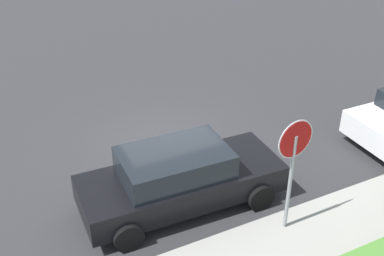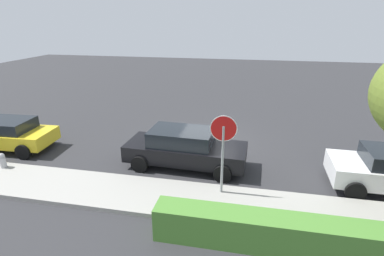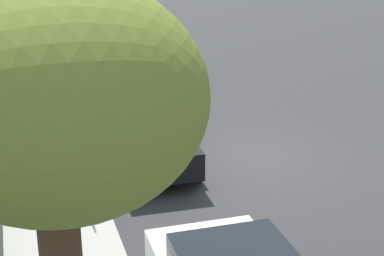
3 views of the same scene
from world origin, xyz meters
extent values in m
plane|color=#2D2D30|center=(0.00, 0.00, 0.00)|extent=(60.00, 60.00, 0.00)
cylinder|color=gray|center=(-1.01, 4.24, 1.21)|extent=(0.08, 0.08, 2.42)
cylinder|color=white|center=(-1.01, 4.24, 2.34)|extent=(0.83, 0.06, 0.83)
cylinder|color=red|center=(-1.01, 4.24, 2.34)|extent=(0.78, 0.07, 0.78)
cube|color=black|center=(0.57, 2.44, 0.61)|extent=(4.66, 1.92, 0.62)
cube|color=black|center=(0.73, 2.43, 1.21)|extent=(2.43, 1.62, 0.58)
cylinder|color=black|center=(2.16, 3.24, 0.32)|extent=(0.65, 0.25, 0.64)
cylinder|color=black|center=(2.09, 1.51, 0.32)|extent=(0.65, 0.25, 0.64)
cylinder|color=black|center=(-0.96, 3.37, 0.32)|extent=(0.65, 0.25, 0.64)
cylinder|color=black|center=(-1.03, 1.63, 0.32)|extent=(0.65, 0.25, 0.64)
cylinder|color=black|center=(-5.23, 1.87, 0.32)|extent=(0.64, 0.23, 0.64)
camera|label=1|loc=(4.26, 10.35, 7.22)|focal=45.00mm
camera|label=2|loc=(-1.76, 12.69, 5.48)|focal=28.00mm
camera|label=3|loc=(-12.62, 5.39, 5.60)|focal=55.00mm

